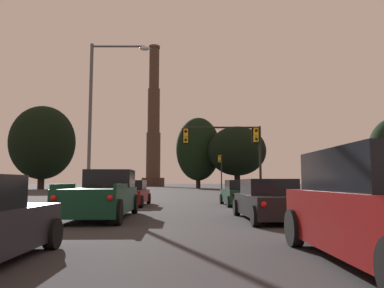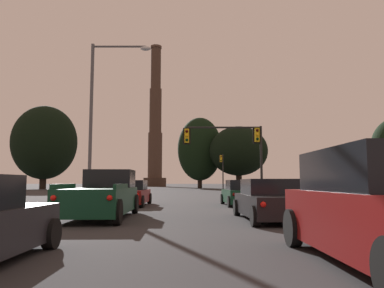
{
  "view_description": "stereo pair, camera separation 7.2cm",
  "coord_description": "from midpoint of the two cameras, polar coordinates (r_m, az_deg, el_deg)",
  "views": [
    {
      "loc": [
        0.11,
        -0.86,
        1.31
      ],
      "look_at": [
        0.32,
        38.83,
        5.37
      ],
      "focal_mm": 35.0,
      "sensor_mm": 36.0,
      "label": 1
    },
    {
      "loc": [
        0.18,
        -0.86,
        1.31
      ],
      "look_at": [
        0.32,
        38.83,
        5.37
      ],
      "focal_mm": 35.0,
      "sensor_mm": 36.0,
      "label": 2
    }
  ],
  "objects": [
    {
      "name": "sedan_right_lane_second",
      "position": [
        13.48,
        11.54,
        -8.47
      ],
      "size": [
        2.08,
        4.74,
        1.43
      ],
      "rotation": [
        0.0,
        0.0,
        0.02
      ],
      "color": "black",
      "rests_on": "ground_plane"
    },
    {
      "name": "sedan_left_lane_front",
      "position": [
        21.63,
        -9.56,
        -7.47
      ],
      "size": [
        2.01,
        4.72,
        1.43
      ],
      "rotation": [
        0.0,
        0.0,
        0.01
      ],
      "color": "maroon",
      "rests_on": "ground_plane"
    },
    {
      "name": "hatchback_right_lane_front",
      "position": [
        21.46,
        7.25,
        -7.53
      ],
      "size": [
        2.04,
        4.16,
        1.44
      ],
      "rotation": [
        0.0,
        0.0,
        0.04
      ],
      "color": "#0F3823",
      "rests_on": "ground_plane"
    },
    {
      "name": "pickup_truck_left_lane_second",
      "position": [
        14.51,
        -13.58,
        -7.69
      ],
      "size": [
        2.33,
        5.56,
        1.82
      ],
      "rotation": [
        0.0,
        0.0,
        0.03
      ],
      "color": "#0F3823",
      "rests_on": "ground_plane"
    },
    {
      "name": "traffic_light_far_right",
      "position": [
        59.19,
        4.34,
        -3.48
      ],
      "size": [
        0.78,
        0.5,
        5.69
      ],
      "color": "black",
      "rests_on": "ground_plane"
    },
    {
      "name": "traffic_light_overhead_right",
      "position": [
        28.17,
        6.22,
        0.16
      ],
      "size": [
        6.05,
        0.5,
        5.51
      ],
      "color": "black",
      "rests_on": "ground_plane"
    },
    {
      "name": "street_lamp",
      "position": [
        23.07,
        -14.03,
        5.75
      ],
      "size": [
        3.63,
        0.36,
        9.66
      ],
      "color": "#56565B",
      "rests_on": "ground_plane"
    },
    {
      "name": "smokestack",
      "position": [
        114.46,
        -5.9,
        2.12
      ],
      "size": [
        6.87,
        6.87,
        43.53
      ],
      "color": "#3C2B22",
      "rests_on": "ground_plane"
    },
    {
      "name": "treeline_center_right",
      "position": [
        77.14,
        0.92,
        -0.77
      ],
      "size": [
        9.13,
        8.22,
        14.66
      ],
      "color": "black",
      "rests_on": "ground_plane"
    },
    {
      "name": "treeline_center_left",
      "position": [
        77.71,
        -21.85,
        0.22
      ],
      "size": [
        12.39,
        11.15,
        16.1
      ],
      "color": "black",
      "rests_on": "ground_plane"
    },
    {
      "name": "treeline_right_mid",
      "position": [
        73.78,
        6.83,
        -1.08
      ],
      "size": [
        11.39,
        10.25,
        12.25
      ],
      "color": "black",
      "rests_on": "ground_plane"
    }
  ]
}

